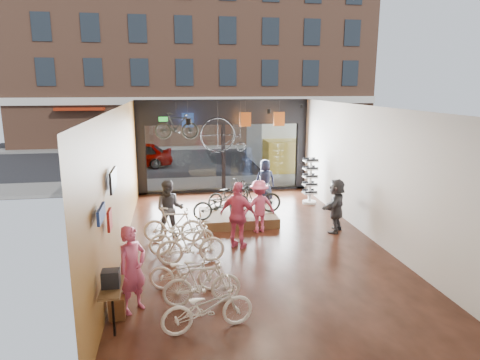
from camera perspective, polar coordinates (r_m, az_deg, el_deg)
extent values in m
cube|color=black|center=(12.39, 1.35, -8.21)|extent=(7.00, 12.00, 0.04)
cube|color=black|center=(11.60, 1.45, 9.82)|extent=(7.00, 12.00, 0.04)
cube|color=#A26028|center=(11.72, -15.76, -0.10)|extent=(0.04, 12.00, 3.80)
cube|color=beige|center=(12.96, 16.87, 1.02)|extent=(0.04, 12.00, 3.80)
cube|color=beige|center=(6.29, 11.89, -10.90)|extent=(7.00, 0.04, 3.80)
cube|color=#198C26|center=(17.31, -10.21, 7.99)|extent=(0.35, 0.06, 0.18)
cube|color=black|center=(26.83, -4.63, 3.13)|extent=(30.00, 18.00, 0.02)
cube|color=slate|center=(19.19, -2.65, -0.43)|extent=(30.00, 2.40, 0.12)
cube|color=slate|center=(30.76, -5.27, 4.46)|extent=(30.00, 2.00, 0.12)
cube|color=brown|center=(33.05, -5.85, 17.07)|extent=(26.00, 5.00, 14.00)
imported|color=gray|center=(23.74, -13.82, 3.25)|extent=(3.97, 1.60, 1.35)
imported|color=beige|center=(8.08, -4.35, -16.54)|extent=(1.79, 0.89, 0.90)
imported|color=beige|center=(8.89, -5.11, -13.46)|extent=(1.63, 0.56, 0.96)
imported|color=beige|center=(9.54, -7.25, -12.07)|extent=(1.66, 0.84, 0.83)
imported|color=beige|center=(10.80, -6.56, -8.50)|extent=(1.72, 0.58, 1.02)
imported|color=beige|center=(11.52, -7.78, -7.41)|extent=(1.84, 0.95, 0.92)
imported|color=beige|center=(12.25, -8.84, -5.95)|extent=(1.77, 0.73, 1.03)
cube|color=brown|center=(13.99, -0.30, -5.00)|extent=(2.40, 1.80, 0.30)
imported|color=black|center=(13.23, -2.56, -3.30)|extent=(1.78, 0.74, 0.92)
imported|color=black|center=(13.78, 2.05, -2.42)|extent=(1.73, 0.55, 1.03)
imported|color=black|center=(14.51, -1.54, -1.90)|extent=(1.78, 1.38, 0.90)
imported|color=#CC4C72|center=(8.74, -14.15, -11.46)|extent=(0.75, 0.75, 1.75)
imported|color=#3F3F44|center=(12.57, -9.36, -3.86)|extent=(0.89, 0.72, 1.71)
imported|color=#CC4C72|center=(11.60, -0.21, -4.74)|extent=(1.15, 0.98, 1.85)
imported|color=#CC4C72|center=(12.90, 2.55, -3.52)|extent=(1.13, 0.79, 1.60)
imported|color=#161C33|center=(16.39, 3.35, -0.03)|extent=(0.82, 0.56, 1.61)
imported|color=#3F3F44|center=(13.23, 12.70, -3.33)|extent=(1.30, 1.51, 1.64)
imported|color=black|center=(15.65, -8.45, 7.12)|extent=(1.63, 0.66, 0.95)
cube|color=#1E3F99|center=(16.64, -6.97, 7.92)|extent=(0.45, 0.03, 0.55)
cube|color=#CC5919|center=(16.89, 0.71, 8.07)|extent=(0.45, 0.03, 0.55)
cube|color=#CC5919|center=(17.18, 5.24, 8.10)|extent=(0.45, 0.03, 0.55)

